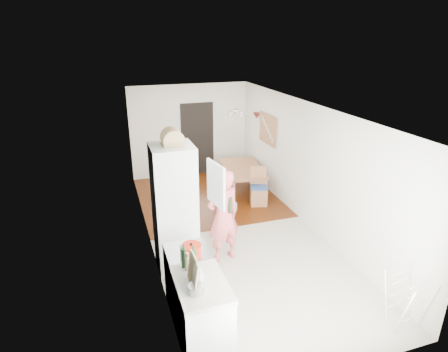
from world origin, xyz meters
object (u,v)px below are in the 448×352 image
stool (223,217)px  drying_rack (407,301)px  dining_table (244,180)px  person (223,208)px  dining_chair (259,187)px

stool → drying_rack: 3.73m
dining_table → stool: dining_table is taller
dining_table → drying_rack: (0.37, -5.10, 0.14)m
person → stool: (0.37, 1.14, -0.79)m
dining_table → stool: 1.99m
person → dining_chair: (1.46, 1.87, -0.55)m
dining_table → stool: bearing=155.2°
stool → dining_table: bearing=56.9°
dining_table → drying_rack: size_ratio=1.82×
dining_chair → person: bearing=-112.1°
dining_table → dining_chair: size_ratio=1.62×
dining_table → dining_chair: dining_chair is taller
dining_chair → drying_rack: dining_chair is taller
dining_table → drying_rack: 5.11m
person → stool: bearing=-122.5°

